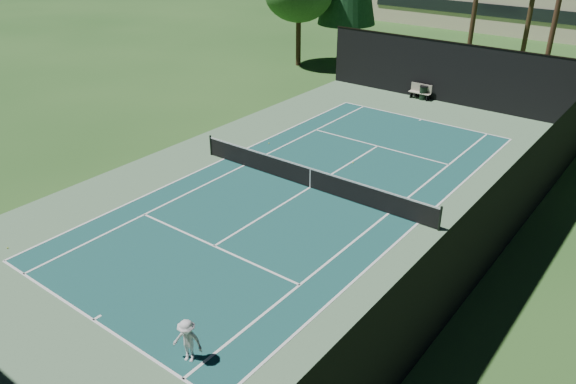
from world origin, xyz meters
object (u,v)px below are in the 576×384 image
Objects in this scene: tennis_ball_d at (269,143)px; player at (188,341)px; park_bench at (421,91)px; tennis_ball_c at (353,163)px; tennis_ball_a at (8,248)px; tennis_ball_b at (294,172)px; tennis_net at (310,177)px; trash_bin at (423,93)px.

player is at bearing -58.77° from tennis_ball_d.
tennis_ball_c is at bearing -80.28° from park_bench.
tennis_ball_a is at bearing -112.92° from tennis_ball_c.
park_bench reaches higher than tennis_ball_c.
tennis_ball_d reaches higher than tennis_ball_a.
player reaches higher than tennis_ball_b.
tennis_ball_b is (4.55, 12.26, 0.00)m from tennis_ball_a.
player is 23.68× the size of tennis_ball_a.
tennis_net reaches higher than tennis_ball_a.
tennis_net is 213.33× the size of tennis_ball_b.
trash_bin reaches higher than tennis_ball_a.
tennis_ball_a is 0.04× the size of park_bench.
tennis_ball_b is 14.78m from park_bench.
tennis_net is 12.93m from tennis_ball_a.
tennis_ball_d is at bearing 147.42° from tennis_ball_b.
tennis_net is 215.44× the size of tennis_ball_a.
tennis_ball_d is at bearing 102.41° from player.
tennis_ball_d is at bearing -103.38° from park_bench.
player reaches higher than tennis_ball_a.
player reaches higher than tennis_ball_d.
park_bench reaches higher than tennis_ball_b.
player is 23.45× the size of tennis_ball_b.
tennis_ball_b is 0.04× the size of park_bench.
trash_bin is (-0.07, 14.74, 0.45)m from tennis_ball_b.
tennis_ball_a is at bearing -118.67° from tennis_net.
trash_bin is (3.24, 12.63, 0.44)m from tennis_ball_d.
tennis_net is 191.18× the size of tennis_ball_d.
tennis_ball_a is 0.06× the size of trash_bin.
tennis_ball_b is at bearing -88.86° from park_bench.
tennis_ball_b is at bearing -32.58° from tennis_ball_d.
park_bench is (3.01, 12.66, 0.51)m from tennis_ball_d.
park_bench is (4.25, 27.03, 0.52)m from tennis_ball_a.
player reaches higher than tennis_ball_c.
tennis_ball_c is (0.13, 3.62, -0.52)m from tennis_net.
tennis_ball_d is at bearing -173.49° from tennis_ball_c.
tennis_ball_a is 0.90× the size of tennis_ball_c.
tennis_net reaches higher than park_bench.
tennis_net is at bearing -92.00° from tennis_ball_c.
park_bench is 1.59× the size of trash_bin.
park_bench is (-5.64, 26.94, -0.16)m from player.
tennis_ball_c is at bearing 6.51° from tennis_ball_d.
park_bench is at bearing 99.72° from tennis_ball_c.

